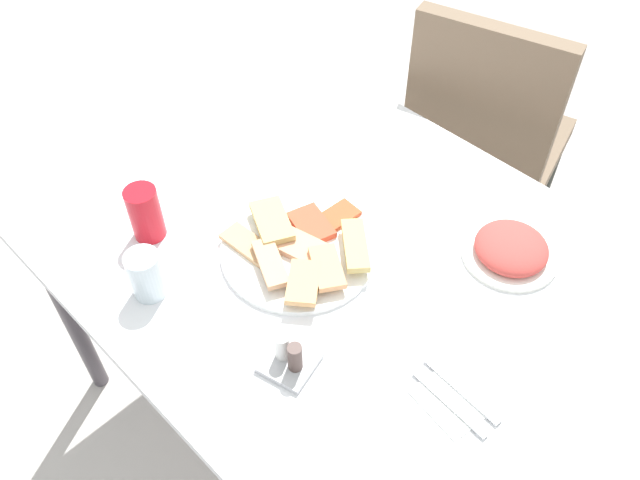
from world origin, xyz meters
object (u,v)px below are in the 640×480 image
object	(u,v)px
dining_table	(333,270)
paper_napkin	(455,397)
pide_platter	(300,248)
soda_can	(145,213)
dining_chair	(483,134)
drinking_glass	(146,275)
condiment_caddy	(289,358)
spoon	(462,389)
salad_plate_greens	(511,249)
fork	(449,403)

from	to	relation	value
dining_table	paper_napkin	bearing A→B (deg)	-14.14
pide_platter	soda_can	distance (m)	0.32
dining_chair	drinking_glass	bearing A→B (deg)	-93.42
drinking_glass	condiment_caddy	distance (m)	0.32
dining_table	condiment_caddy	xyz separation A→B (m)	(0.13, -0.25, 0.09)
dining_table	dining_chair	world-z (taller)	dining_chair
drinking_glass	spoon	xyz separation A→B (m)	(0.56, 0.25, -0.05)
dining_table	soda_can	size ratio (longest dim) A/B	10.08
paper_napkin	pide_platter	bearing A→B (deg)	174.64
salad_plate_greens	spoon	world-z (taller)	salad_plate_greens
dining_table	dining_chair	xyz separation A→B (m)	(-0.11, 0.73, -0.12)
soda_can	paper_napkin	bearing A→B (deg)	12.04
dining_table	condiment_caddy	size ratio (longest dim) A/B	11.25
salad_plate_greens	drinking_glass	world-z (taller)	drinking_glass
soda_can	fork	xyz separation A→B (m)	(0.68, 0.13, -0.06)
fork	pide_platter	bearing A→B (deg)	176.54
dining_chair	soda_can	bearing A→B (deg)	-100.95
dining_table	soda_can	world-z (taller)	soda_can
drinking_glass	dining_table	bearing A→B (deg)	62.18
salad_plate_greens	spoon	bearing A→B (deg)	-69.66
soda_can	spoon	distance (m)	0.70
pide_platter	soda_can	size ratio (longest dim) A/B	2.64
condiment_caddy	salad_plate_greens	bearing A→B (deg)	74.99
dining_table	fork	distance (m)	0.41
condiment_caddy	soda_can	bearing A→B (deg)	178.69
spoon	pide_platter	bearing A→B (deg)	-178.67
pide_platter	spoon	world-z (taller)	pide_platter
soda_can	drinking_glass	xyz separation A→B (m)	(0.13, -0.09, -0.01)
pide_platter	fork	distance (m)	0.43
paper_napkin	soda_can	bearing A→B (deg)	-167.96
dining_table	drinking_glass	bearing A→B (deg)	-117.82
paper_napkin	fork	xyz separation A→B (m)	(0.00, -0.02, 0.00)
paper_napkin	fork	world-z (taller)	fork
dining_chair	drinking_glass	xyz separation A→B (m)	(-0.06, -1.06, 0.24)
pide_platter	drinking_glass	size ratio (longest dim) A/B	3.13
pide_platter	paper_napkin	xyz separation A→B (m)	(0.42, -0.04, -0.01)
pide_platter	soda_can	xyz separation A→B (m)	(-0.26, -0.18, 0.05)
dining_chair	spoon	xyz separation A→B (m)	(0.49, -0.81, 0.20)
fork	condiment_caddy	size ratio (longest dim) A/B	1.47
drinking_glass	condiment_caddy	bearing A→B (deg)	14.22
drinking_glass	spoon	distance (m)	0.61
paper_napkin	fork	bearing A→B (deg)	-90.00
dining_table	salad_plate_greens	bearing A→B (deg)	41.81
pide_platter	salad_plate_greens	size ratio (longest dim) A/B	1.53
soda_can	fork	bearing A→B (deg)	10.58
paper_napkin	condiment_caddy	size ratio (longest dim) A/B	1.06
pide_platter	fork	size ratio (longest dim) A/B	2.00
pide_platter	condiment_caddy	distance (m)	0.26
dining_chair	drinking_glass	distance (m)	1.09
salad_plate_greens	pide_platter	bearing A→B (deg)	-136.14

